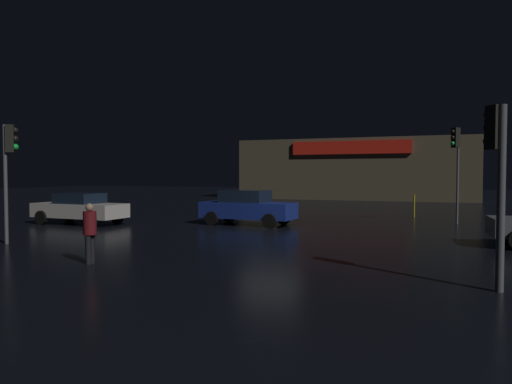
# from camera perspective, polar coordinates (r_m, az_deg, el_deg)

# --- Properties ---
(ground_plane) EXTENTS (120.00, 120.00, 0.00)m
(ground_plane) POSITION_cam_1_polar(r_m,az_deg,el_deg) (19.02, 1.65, -4.89)
(ground_plane) COLOR black
(store_building) EXTENTS (21.35, 6.43, 5.59)m
(store_building) POSITION_cam_1_polar(r_m,az_deg,el_deg) (45.58, 11.97, 2.70)
(store_building) COLOR brown
(store_building) RESTS_ON ground
(traffic_signal_main) EXTENTS (0.43, 0.41, 4.50)m
(traffic_signal_main) POSITION_cam_1_polar(r_m,az_deg,el_deg) (23.85, 23.08, 4.62)
(traffic_signal_main) COLOR #595B60
(traffic_signal_main) RESTS_ON ground
(traffic_signal_opposite) EXTENTS (0.43, 0.41, 3.99)m
(traffic_signal_opposite) POSITION_cam_1_polar(r_m,az_deg,el_deg) (17.75, -27.76, 3.92)
(traffic_signal_opposite) COLOR #595B60
(traffic_signal_opposite) RESTS_ON ground
(traffic_signal_cross_left) EXTENTS (0.42, 0.42, 3.70)m
(traffic_signal_cross_left) POSITION_cam_1_polar(r_m,az_deg,el_deg) (10.50, 27.22, 3.25)
(traffic_signal_cross_left) COLOR #595B60
(traffic_signal_cross_left) RESTS_ON ground
(car_far) EXTENTS (4.57, 2.11, 1.45)m
(car_far) POSITION_cam_1_polar(r_m,az_deg,el_deg) (23.51, -20.61, -1.84)
(car_far) COLOR silver
(car_far) RESTS_ON ground
(car_crossing) EXTENTS (4.46, 2.13, 1.61)m
(car_crossing) POSITION_cam_1_polar(r_m,az_deg,el_deg) (21.69, -1.06, -1.85)
(car_crossing) COLOR navy
(car_crossing) RESTS_ON ground
(pedestrian) EXTENTS (0.36, 0.36, 1.58)m
(pedestrian) POSITION_cam_1_polar(r_m,az_deg,el_deg) (13.00, -19.51, -4.24)
(pedestrian) COLOR black
(pedestrian) RESTS_ON ground
(bollard_kerb_a) EXTENTS (0.08, 0.08, 1.23)m
(bollard_kerb_a) POSITION_cam_1_polar(r_m,az_deg,el_deg) (27.08, 18.63, -1.59)
(bollard_kerb_a) COLOR gold
(bollard_kerb_a) RESTS_ON ground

